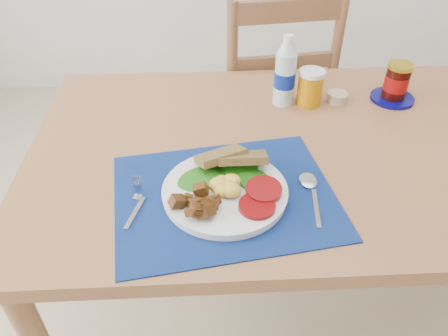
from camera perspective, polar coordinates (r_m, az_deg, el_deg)
The scene contains 10 objects.
table at distance 1.26m, azimuth 7.78°, elevation 0.10°, with size 1.40×0.90×0.75m.
chair_far at distance 1.82m, azimuth 6.36°, elevation 10.67°, with size 0.49×0.47×1.20m.
placemat at distance 1.03m, azimuth 0.12°, elevation -3.65°, with size 0.51×0.40×0.00m, color black.
breakfast_plate at distance 1.01m, azimuth -0.19°, elevation -2.89°, with size 0.29×0.29×0.07m.
fork at distance 1.03m, azimuth -11.36°, elevation -4.46°, with size 0.04×0.15×0.00m.
spoon at distance 1.06m, azimuth 11.21°, elevation -2.68°, with size 0.04×0.19×0.01m.
water_bottle at distance 1.35m, azimuth 7.96°, elevation 12.00°, with size 0.06×0.06×0.22m.
juice_glass at distance 1.38m, azimuth 11.18°, elevation 10.15°, with size 0.08×0.08×0.11m, color #AF6B04.
ramekin at distance 1.43m, azimuth 14.56°, elevation 8.91°, with size 0.06×0.06×0.03m, color tan.
jam_on_saucer at distance 1.48m, azimuth 21.53°, elevation 10.14°, with size 0.14×0.14×0.12m.
Camera 1 is at (-0.22, -0.77, 1.45)m, focal length 35.00 mm.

